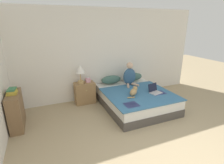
# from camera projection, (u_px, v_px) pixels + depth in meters

# --- Properties ---
(wall_back) EXTENTS (5.95, 0.05, 2.55)m
(wall_back) POSITION_uv_depth(u_px,v_px,m) (104.00, 55.00, 5.02)
(wall_back) COLOR white
(wall_back) RESTS_ON ground_plane
(bed) EXTENTS (1.67, 1.91, 0.45)m
(bed) POSITION_uv_depth(u_px,v_px,m) (135.00, 99.00, 4.65)
(bed) COLOR #4C4742
(bed) RESTS_ON ground_plane
(pillow_near) EXTENTS (0.61, 0.24, 0.25)m
(pillow_near) POSITION_uv_depth(u_px,v_px,m) (111.00, 80.00, 5.11)
(pillow_near) COLOR #42665B
(pillow_near) RESTS_ON bed
(pillow_far) EXTENTS (0.61, 0.24, 0.25)m
(pillow_far) POSITION_uv_depth(u_px,v_px,m) (133.00, 77.00, 5.38)
(pillow_far) COLOR #42665B
(pillow_far) RESTS_ON bed
(person_sitting) EXTENTS (0.39, 0.37, 0.66)m
(person_sitting) POSITION_uv_depth(u_px,v_px,m) (130.00, 76.00, 4.98)
(person_sitting) COLOR #33567A
(person_sitting) RESTS_ON bed
(cat_tabby) EXTENTS (0.42, 0.38, 0.18)m
(cat_tabby) POSITION_uv_depth(u_px,v_px,m) (134.00, 91.00, 4.34)
(cat_tabby) COLOR tan
(cat_tabby) RESTS_ON bed
(laptop_open) EXTENTS (0.33, 0.31, 0.22)m
(laptop_open) POSITION_uv_depth(u_px,v_px,m) (155.00, 91.00, 4.47)
(laptop_open) COLOR #B7B7BC
(laptop_open) RESTS_ON bed
(nightstand) EXTENTS (0.55, 0.37, 0.59)m
(nightstand) POSITION_uv_depth(u_px,v_px,m) (85.00, 93.00, 4.87)
(nightstand) COLOR #937047
(nightstand) RESTS_ON ground_plane
(table_lamp) EXTENTS (0.26, 0.26, 0.51)m
(table_lamp) POSITION_uv_depth(u_px,v_px,m) (80.00, 71.00, 4.63)
(table_lamp) COLOR tan
(table_lamp) RESTS_ON nightstand
(tissue_box) EXTENTS (0.12, 0.12, 0.14)m
(tissue_box) POSITION_uv_depth(u_px,v_px,m) (88.00, 80.00, 4.83)
(tissue_box) COLOR #E09EB2
(tissue_box) RESTS_ON nightstand
(bookshelf) EXTENTS (0.25, 0.75, 0.77)m
(bookshelf) POSITION_uv_depth(u_px,v_px,m) (16.00, 111.00, 3.69)
(bookshelf) COLOR brown
(bookshelf) RESTS_ON ground_plane
(book_stack_top) EXTENTS (0.19, 0.27, 0.11)m
(book_stack_top) POSITION_uv_depth(u_px,v_px,m) (12.00, 91.00, 3.55)
(book_stack_top) COLOR gold
(book_stack_top) RESTS_ON bookshelf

